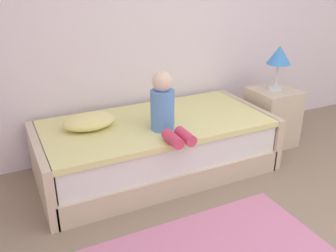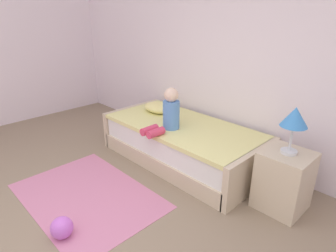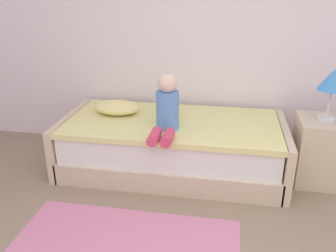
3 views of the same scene
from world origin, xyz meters
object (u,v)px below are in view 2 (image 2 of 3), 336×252
(bed, at_px, (182,143))
(pillow, at_px, (158,108))
(table_lamp, at_px, (295,119))
(toy_ball, at_px, (62,228))
(child_figure, at_px, (168,113))
(nightstand, at_px, (284,181))

(bed, height_order, pillow, pillow)
(table_lamp, distance_m, toy_ball, 2.24)
(child_figure, distance_m, pillow, 0.66)
(nightstand, bearing_deg, table_lamp, 0.00)
(nightstand, xyz_separation_m, toy_ball, (-1.12, -1.75, -0.20))
(bed, relative_size, table_lamp, 4.69)
(toy_ball, bearing_deg, pillow, 113.38)
(pillow, bearing_deg, nightstand, -2.87)
(nightstand, height_order, toy_ball, nightstand)
(bed, bearing_deg, table_lamp, 0.17)
(bed, height_order, toy_ball, bed)
(nightstand, height_order, pillow, pillow)
(toy_ball, bearing_deg, table_lamp, 57.50)
(table_lamp, relative_size, toy_ball, 2.33)
(bed, bearing_deg, toy_ball, -82.45)
(child_figure, bearing_deg, pillow, 149.21)
(bed, distance_m, child_figure, 0.51)
(nightstand, height_order, child_figure, child_figure)
(table_lamp, xyz_separation_m, child_figure, (-1.37, -0.23, -0.23))
(pillow, distance_m, toy_ball, 2.07)
(nightstand, xyz_separation_m, table_lamp, (0.00, 0.00, 0.64))
(bed, height_order, table_lamp, table_lamp)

